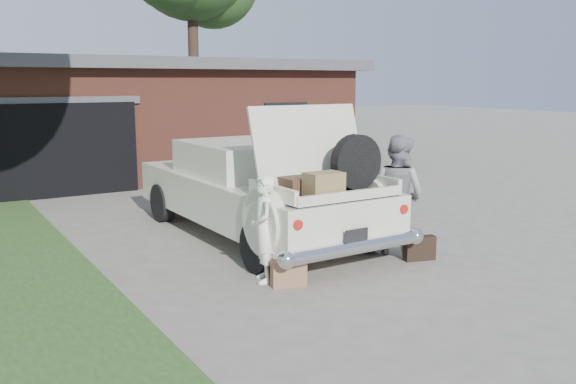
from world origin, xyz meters
TOP-DOWN VIEW (x-y plane):
  - ground at (0.00, 0.00)m, footprint 90.00×90.00m
  - house at (0.98, 11.47)m, footprint 12.80×7.80m
  - sedan at (0.42, 2.35)m, footprint 2.30×5.77m
  - woman_left at (-0.68, 0.12)m, footprint 0.52×0.63m
  - woman_right at (1.78, 0.22)m, footprint 0.91×1.06m
  - suitcase_left at (-0.51, -0.25)m, footprint 0.49×0.26m
  - suitcase_right at (1.83, -0.27)m, footprint 0.51×0.28m

SIDE VIEW (x-z plane):
  - ground at x=0.00m, z-range 0.00..0.00m
  - suitcase_left at x=-0.51m, z-range 0.00..0.37m
  - suitcase_right at x=1.83m, z-range 0.00..0.37m
  - woman_left at x=-0.68m, z-range 0.00..1.47m
  - sedan at x=0.42m, z-range -0.33..2.02m
  - woman_right at x=1.78m, z-range 0.00..1.88m
  - house at x=0.98m, z-range 0.02..3.32m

